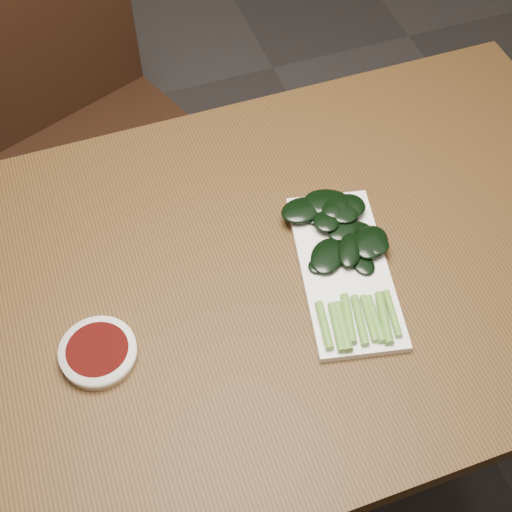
# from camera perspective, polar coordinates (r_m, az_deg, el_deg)

# --- Properties ---
(ground) EXTENTS (6.00, 6.00, 0.00)m
(ground) POSITION_cam_1_polar(r_m,az_deg,el_deg) (1.83, -0.49, -15.01)
(ground) COLOR #2E2B2B
(ground) RESTS_ON ground
(table) EXTENTS (1.40, 0.80, 0.75)m
(table) POSITION_cam_1_polar(r_m,az_deg,el_deg) (1.22, -0.71, -3.58)
(table) COLOR #432B13
(table) RESTS_ON ground
(chair_far) EXTENTS (0.58, 0.58, 0.89)m
(chair_far) POSITION_cam_1_polar(r_m,az_deg,el_deg) (1.81, -12.83, 10.06)
(chair_far) COLOR black
(chair_far) RESTS_ON ground
(sauce_bowl) EXTENTS (0.12, 0.12, 0.02)m
(sauce_bowl) POSITION_cam_1_polar(r_m,az_deg,el_deg) (1.10, -12.50, -7.54)
(sauce_bowl) COLOR white
(sauce_bowl) RESTS_ON table
(serving_plate) EXTENTS (0.20, 0.34, 0.01)m
(serving_plate) POSITION_cam_1_polar(r_m,az_deg,el_deg) (1.17, 7.08, -1.13)
(serving_plate) COLOR white
(serving_plate) RESTS_ON table
(gai_lan) EXTENTS (0.19, 0.33, 0.02)m
(gai_lan) POSITION_cam_1_polar(r_m,az_deg,el_deg) (1.18, 6.89, 1.12)
(gai_lan) COLOR #5E9533
(gai_lan) RESTS_ON serving_plate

